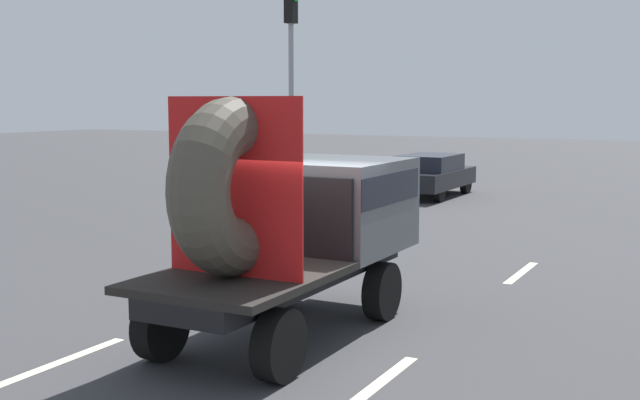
% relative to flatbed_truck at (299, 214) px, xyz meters
% --- Properties ---
extents(ground_plane, '(120.00, 120.00, 0.00)m').
position_rel_flatbed_truck_xyz_m(ground_plane, '(0.02, -0.50, -1.64)').
color(ground_plane, '#38383A').
extents(flatbed_truck, '(2.02, 4.87, 3.25)m').
position_rel_flatbed_truck_xyz_m(flatbed_truck, '(0.00, 0.00, 0.00)').
color(flatbed_truck, black).
rests_on(flatbed_truck, ground_plane).
extents(distant_sedan, '(1.86, 4.34, 1.41)m').
position_rel_flatbed_truck_xyz_m(distant_sedan, '(-3.78, 15.86, -0.88)').
color(distant_sedan, black).
rests_on(distant_sedan, ground_plane).
extents(traffic_light, '(0.42, 0.36, 6.45)m').
position_rel_flatbed_truck_xyz_m(traffic_light, '(-6.96, 12.05, 2.52)').
color(traffic_light, gray).
rests_on(traffic_light, ground_plane).
extents(lane_dash_left_near, '(0.16, 2.54, 0.01)m').
position_rel_flatbed_truck_xyz_m(lane_dash_left_near, '(-1.89, -2.84, -1.63)').
color(lane_dash_left_near, beige).
rests_on(lane_dash_left_near, ground_plane).
extents(lane_dash_left_far, '(0.16, 2.22, 0.01)m').
position_rel_flatbed_truck_xyz_m(lane_dash_left_far, '(-1.89, 5.94, -1.63)').
color(lane_dash_left_far, beige).
rests_on(lane_dash_left_far, ground_plane).
extents(lane_dash_right_near, '(0.16, 2.92, 0.01)m').
position_rel_flatbed_truck_xyz_m(lane_dash_right_near, '(1.89, -1.96, -1.63)').
color(lane_dash_right_near, beige).
rests_on(lane_dash_right_near, ground_plane).
extents(lane_dash_right_far, '(0.16, 2.09, 0.01)m').
position_rel_flatbed_truck_xyz_m(lane_dash_right_far, '(1.89, 5.16, -1.63)').
color(lane_dash_right_far, beige).
rests_on(lane_dash_right_far, ground_plane).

